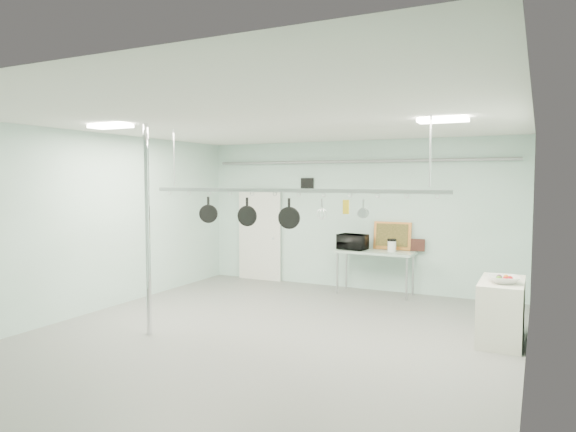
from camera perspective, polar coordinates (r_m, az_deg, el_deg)
The scene contains 25 objects.
floor at distance 7.86m, azimuth -2.49°, elevation -13.42°, with size 8.00×8.00×0.00m, color gray.
ceiling at distance 7.54m, azimuth -2.56°, elevation 10.37°, with size 7.00×8.00×0.02m, color silver.
back_wall at distance 11.19m, azimuth 7.33°, elevation 0.12°, with size 7.00×0.02×3.20m, color silver.
right_wall at distance 6.62m, azimuth 25.06°, elevation -2.91°, with size 0.02×8.00×3.20m, color silver.
door at distance 12.13m, azimuth -3.12°, elevation -2.16°, with size 1.10×0.10×2.20m, color silver.
wall_vent at distance 11.55m, azimuth 2.15°, elevation 3.50°, with size 0.30×0.04×0.30m, color black.
conduit_pipe at distance 11.09m, azimuth 7.23°, elevation 6.03°, with size 0.07×0.07×6.60m, color gray.
chrome_pole at distance 8.02m, azimuth -15.34°, elevation -1.52°, with size 0.08×0.08×3.20m, color silver.
prep_table at distance 10.72m, azimuth 9.66°, elevation -4.20°, with size 1.60×0.70×0.91m.
side_cabinet at distance 8.21m, azimuth 22.61°, elevation -9.70°, with size 0.60×1.20×0.90m, color silver.
pot_rack at distance 7.67m, azimuth -0.15°, elevation 3.08°, with size 4.80×0.06×1.00m.
light_panel_left at distance 8.23m, azimuth -19.13°, elevation 9.42°, with size 0.65×0.30×0.05m, color white.
light_panel_right at distance 7.32m, azimuth 16.84°, elevation 10.16°, with size 0.65×0.30×0.05m, color white.
microwave at distance 10.79m, azimuth 7.21°, elevation -2.87°, with size 0.58×0.39×0.32m, color black.
coffee_canister at distance 10.62m, azimuth 11.46°, elevation -3.31°, with size 0.17×0.17×0.22m, color white.
painting_large at distance 10.89m, azimuth 11.51°, elevation -2.17°, with size 0.78×0.05×0.58m, color orange.
painting_small at distance 10.79m, azimuth 14.18°, elevation -3.15°, with size 0.30×0.04×0.25m, color #381A13.
fruit_bowl at distance 7.91m, azimuth 22.86°, elevation -6.52°, with size 0.42×0.42×0.10m, color silver.
skillet_left at distance 8.41m, azimuth -8.84°, elevation 0.74°, with size 0.30×0.06×0.41m, color black, non-canonical shape.
skillet_mid at distance 8.02m, azimuth -4.57°, elevation 0.44°, with size 0.32×0.06×0.46m, color black, non-canonical shape.
skillet_right at distance 7.67m, azimuth 0.12°, elevation 0.35°, with size 0.33×0.06×0.44m, color black, non-canonical shape.
whisk at distance 7.45m, azimuth 3.79°, elevation 0.74°, with size 0.15×0.15×0.31m, color #A6A6AA, non-canonical shape.
grater at distance 7.31m, azimuth 6.46°, elevation 1.01°, with size 0.09×0.02×0.22m, color orange, non-canonical shape.
saucepan at distance 7.23m, azimuth 8.36°, elevation 0.76°, with size 0.14×0.10×0.27m, color #AAAAAF, non-canonical shape.
fruit_cluster at distance 7.90m, azimuth 22.87°, elevation -6.24°, with size 0.24×0.24×0.09m, color #AB0F14, non-canonical shape.
Camera 1 is at (3.60, -6.58, 2.36)m, focal length 32.00 mm.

